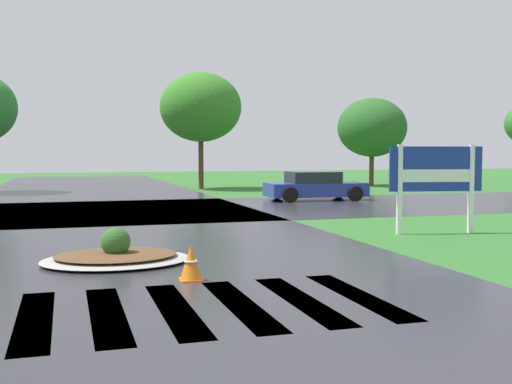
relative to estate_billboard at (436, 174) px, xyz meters
name	(u,v)px	position (x,y,z in m)	size (l,w,h in m)	color
asphalt_roadway	(133,248)	(-7.71, -0.24, -1.54)	(10.41, 80.00, 0.01)	#2B2B30
asphalt_cross_road	(107,211)	(-7.71, 8.61, -1.54)	(90.00, 9.37, 0.01)	#2B2B30
crosswalk_stripes	(176,309)	(-7.71, -5.79, -1.54)	(5.85, 3.11, 0.01)	white
estate_billboard	(436,174)	(0.00, 0.00, 0.00)	(2.42, 0.52, 2.29)	white
median_island	(116,256)	(-8.20, -1.92, -1.41)	(2.82, 2.30, 0.68)	#9E9B93
car_white_sedan	(315,187)	(1.21, 11.13, -0.95)	(4.32, 2.25, 1.24)	navy
traffic_cone	(191,264)	(-7.15, -3.99, -1.26)	(0.37, 0.37, 0.58)	orange
background_treeline	(170,114)	(-3.54, 20.51, 2.58)	(47.85, 4.78, 6.46)	#4C3823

